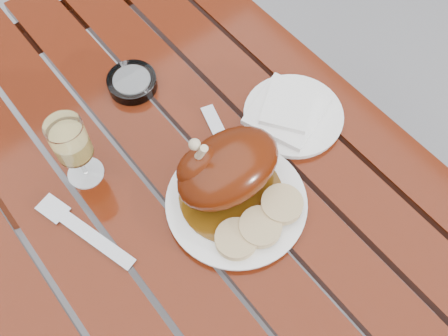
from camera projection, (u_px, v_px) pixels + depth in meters
The scene contains 11 objects.
ground at pixel (195, 282), 1.59m from camera, with size 60.00×60.00×0.00m, color slate.
table at pixel (188, 240), 1.26m from camera, with size 0.80×1.20×0.75m, color #651D0C.
dinner_plate at pixel (236, 203), 0.89m from camera, with size 0.25×0.25×0.02m, color white.
roast_duck at pixel (225, 169), 0.85m from camera, with size 0.21×0.19×0.14m.
bread_dumplings at pixel (260, 223), 0.85m from camera, with size 0.17×0.08×0.02m.
wine_glass at pixel (75, 152), 0.86m from camera, with size 0.07×0.07×0.16m, color #F6DB70.
side_plate at pixel (293, 116), 0.98m from camera, with size 0.20×0.20×0.02m, color white.
napkin at pixel (287, 111), 0.97m from camera, with size 0.14×0.13×0.01m, color white.
ashtray at pixel (132, 82), 1.02m from camera, with size 0.10×0.10×0.03m, color #B2B7BC.
fork at pixel (90, 235), 0.87m from camera, with size 0.02×0.19×0.01m, color gray.
knife at pixel (232, 159), 0.94m from camera, with size 0.02×0.19×0.01m, color gray.
Camera 1 is at (-0.21, -0.41, 1.57)m, focal length 40.00 mm.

